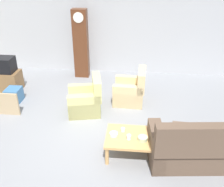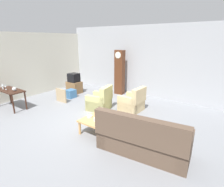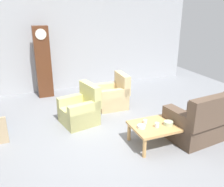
{
  "view_description": "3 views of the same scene",
  "coord_description": "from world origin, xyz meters",
  "px_view_note": "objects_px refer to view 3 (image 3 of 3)",
  "views": [
    {
      "loc": [
        0.77,
        -4.52,
        3.43
      ],
      "look_at": [
        0.28,
        0.38,
        0.82
      ],
      "focal_mm": 41.64,
      "sensor_mm": 36.0,
      "label": 1
    },
    {
      "loc": [
        3.7,
        -4.03,
        2.6
      ],
      "look_at": [
        0.21,
        0.84,
        0.76
      ],
      "focal_mm": 28.68,
      "sensor_mm": 36.0,
      "label": 2
    },
    {
      "loc": [
        -1.61,
        -4.11,
        2.61
      ],
      "look_at": [
        0.12,
        0.23,
        0.9
      ],
      "focal_mm": 38.16,
      "sensor_mm": 36.0,
      "label": 3
    }
  ],
  "objects_px": {
    "armchair_olive_far": "(113,96)",
    "grandfather_clock": "(43,62)",
    "couch_floral": "(215,118)",
    "cup_blue_rimmed": "(157,125)",
    "coffee_table_wood": "(156,127)",
    "armchair_olive_near": "(80,111)",
    "cup_white_porcelain": "(145,121)",
    "bowl_shallow_green": "(168,123)",
    "bowl_white_stacked": "(141,127)"
  },
  "relations": [
    {
      "from": "couch_floral",
      "to": "cup_white_porcelain",
      "type": "distance_m",
      "value": 1.59
    },
    {
      "from": "coffee_table_wood",
      "to": "cup_blue_rimmed",
      "type": "height_order",
      "value": "cup_blue_rimmed"
    },
    {
      "from": "couch_floral",
      "to": "coffee_table_wood",
      "type": "xyz_separation_m",
      "value": [
        -1.4,
        0.1,
        0.01
      ]
    },
    {
      "from": "armchair_olive_far",
      "to": "cup_white_porcelain",
      "type": "relative_size",
      "value": 11.3
    },
    {
      "from": "couch_floral",
      "to": "bowl_shallow_green",
      "type": "xyz_separation_m",
      "value": [
        -1.18,
        0.0,
        0.11
      ]
    },
    {
      "from": "bowl_white_stacked",
      "to": "bowl_shallow_green",
      "type": "distance_m",
      "value": 0.55
    },
    {
      "from": "couch_floral",
      "to": "bowl_white_stacked",
      "type": "distance_m",
      "value": 1.74
    },
    {
      "from": "couch_floral",
      "to": "cup_blue_rimmed",
      "type": "height_order",
      "value": "couch_floral"
    },
    {
      "from": "couch_floral",
      "to": "cup_blue_rimmed",
      "type": "bearing_deg",
      "value": 179.81
    },
    {
      "from": "couch_floral",
      "to": "grandfather_clock",
      "type": "xyz_separation_m",
      "value": [
        -3.09,
        3.72,
        0.71
      ]
    },
    {
      "from": "couch_floral",
      "to": "cup_blue_rimmed",
      "type": "distance_m",
      "value": 1.45
    },
    {
      "from": "cup_blue_rimmed",
      "to": "bowl_white_stacked",
      "type": "distance_m",
      "value": 0.3
    },
    {
      "from": "armchair_olive_far",
      "to": "grandfather_clock",
      "type": "xyz_separation_m",
      "value": [
        -1.6,
        1.55,
        0.75
      ]
    },
    {
      "from": "coffee_table_wood",
      "to": "cup_white_porcelain",
      "type": "relative_size",
      "value": 11.79
    },
    {
      "from": "cup_white_porcelain",
      "to": "bowl_white_stacked",
      "type": "distance_m",
      "value": 0.22
    },
    {
      "from": "cup_blue_rimmed",
      "to": "cup_white_porcelain",
      "type": "bearing_deg",
      "value": 117.86
    },
    {
      "from": "cup_white_porcelain",
      "to": "bowl_shallow_green",
      "type": "xyz_separation_m",
      "value": [
        0.38,
        -0.24,
        0.0
      ]
    },
    {
      "from": "armchair_olive_near",
      "to": "bowl_shallow_green",
      "type": "relative_size",
      "value": 5.11
    },
    {
      "from": "bowl_shallow_green",
      "to": "coffee_table_wood",
      "type": "bearing_deg",
      "value": 155.66
    },
    {
      "from": "couch_floral",
      "to": "armchair_olive_near",
      "type": "relative_size",
      "value": 2.35
    },
    {
      "from": "cup_white_porcelain",
      "to": "armchair_olive_near",
      "type": "bearing_deg",
      "value": 126.54
    },
    {
      "from": "coffee_table_wood",
      "to": "bowl_shallow_green",
      "type": "relative_size",
      "value": 5.28
    },
    {
      "from": "armchair_olive_near",
      "to": "coffee_table_wood",
      "type": "bearing_deg",
      "value": -52.0
    },
    {
      "from": "armchair_olive_far",
      "to": "cup_blue_rimmed",
      "type": "relative_size",
      "value": 9.68
    },
    {
      "from": "armchair_olive_far",
      "to": "cup_blue_rimmed",
      "type": "height_order",
      "value": "armchair_olive_far"
    },
    {
      "from": "couch_floral",
      "to": "cup_blue_rimmed",
      "type": "relative_size",
      "value": 22.98
    },
    {
      "from": "armchair_olive_near",
      "to": "bowl_shallow_green",
      "type": "distance_m",
      "value": 2.08
    },
    {
      "from": "cup_blue_rimmed",
      "to": "bowl_shallow_green",
      "type": "distance_m",
      "value": 0.26
    },
    {
      "from": "grandfather_clock",
      "to": "cup_white_porcelain",
      "type": "height_order",
      "value": "grandfather_clock"
    },
    {
      "from": "grandfather_clock",
      "to": "bowl_shallow_green",
      "type": "height_order",
      "value": "grandfather_clock"
    },
    {
      "from": "cup_blue_rimmed",
      "to": "bowl_shallow_green",
      "type": "bearing_deg",
      "value": -0.94
    },
    {
      "from": "armchair_olive_far",
      "to": "bowl_shallow_green",
      "type": "relative_size",
      "value": 5.06
    },
    {
      "from": "couch_floral",
      "to": "armchair_olive_near",
      "type": "xyz_separation_m",
      "value": [
        -2.55,
        1.57,
        -0.05
      ]
    },
    {
      "from": "armchair_olive_near",
      "to": "armchair_olive_far",
      "type": "bearing_deg",
      "value": 29.56
    },
    {
      "from": "cup_blue_rimmed",
      "to": "armchair_olive_far",
      "type": "bearing_deg",
      "value": 91.1
    },
    {
      "from": "couch_floral",
      "to": "armchair_olive_far",
      "type": "bearing_deg",
      "value": 124.36
    },
    {
      "from": "coffee_table_wood",
      "to": "bowl_shallow_green",
      "type": "height_order",
      "value": "bowl_shallow_green"
    },
    {
      "from": "grandfather_clock",
      "to": "cup_white_porcelain",
      "type": "xyz_separation_m",
      "value": [
        1.52,
        -3.48,
        -0.6
      ]
    },
    {
      "from": "armchair_olive_near",
      "to": "cup_white_porcelain",
      "type": "distance_m",
      "value": 1.66
    },
    {
      "from": "couch_floral",
      "to": "grandfather_clock",
      "type": "distance_m",
      "value": 4.88
    },
    {
      "from": "armchair_olive_far",
      "to": "bowl_white_stacked",
      "type": "height_order",
      "value": "armchair_olive_far"
    },
    {
      "from": "cup_white_porcelain",
      "to": "bowl_shallow_green",
      "type": "distance_m",
      "value": 0.45
    },
    {
      "from": "couch_floral",
      "to": "coffee_table_wood",
      "type": "height_order",
      "value": "couch_floral"
    },
    {
      "from": "couch_floral",
      "to": "bowl_white_stacked",
      "type": "xyz_separation_m",
      "value": [
        -1.73,
        0.09,
        0.1
      ]
    },
    {
      "from": "bowl_white_stacked",
      "to": "bowl_shallow_green",
      "type": "relative_size",
      "value": 0.87
    },
    {
      "from": "grandfather_clock",
      "to": "bowl_white_stacked",
      "type": "relative_size",
      "value": 13.35
    },
    {
      "from": "armchair_olive_far",
      "to": "grandfather_clock",
      "type": "distance_m",
      "value": 2.35
    },
    {
      "from": "couch_floral",
      "to": "bowl_shallow_green",
      "type": "height_order",
      "value": "couch_floral"
    },
    {
      "from": "grandfather_clock",
      "to": "bowl_white_stacked",
      "type": "height_order",
      "value": "grandfather_clock"
    },
    {
      "from": "armchair_olive_near",
      "to": "coffee_table_wood",
      "type": "height_order",
      "value": "armchair_olive_near"
    }
  ]
}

